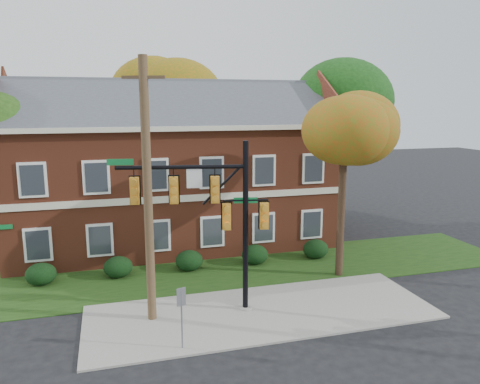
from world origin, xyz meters
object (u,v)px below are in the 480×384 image
object	(u,v)px
traffic_signal	(214,208)
hedge_far_left	(41,274)
tree_near_right	(350,140)
utility_pole	(148,192)
hedge_left	(118,267)
sign_post	(182,308)
apartment_building	(173,161)
tree_far_rear	(175,97)
hedge_far_right	(316,249)
tree_right_rear	(339,107)
hedge_center	(189,261)
hedge_right	(255,255)

from	to	relation	value
traffic_signal	hedge_far_left	bearing A→B (deg)	155.87
tree_near_right	utility_pole	distance (m)	9.97
hedge_far_left	hedge_left	size ratio (longest dim) A/B	1.00
hedge_far_left	sign_post	size ratio (longest dim) A/B	0.62
apartment_building	tree_far_rear	size ratio (longest dim) A/B	1.63
hedge_far_left	hedge_far_right	distance (m)	14.00
tree_right_rear	hedge_center	bearing A→B (deg)	-151.63
hedge_center	tree_far_rear	world-z (taller)	tree_far_rear
apartment_building	hedge_far_left	xyz separation A→B (m)	(-7.00, -5.25, -4.46)
traffic_signal	tree_right_rear	bearing A→B (deg)	55.91
apartment_building	hedge_far_right	distance (m)	9.82
hedge_right	traffic_signal	world-z (taller)	traffic_signal
hedge_left	hedge_far_right	world-z (taller)	same
hedge_far_left	hedge_far_right	world-z (taller)	same
traffic_signal	sign_post	bearing A→B (deg)	-112.57
hedge_left	utility_pole	size ratio (longest dim) A/B	0.14
hedge_far_left	hedge_center	bearing A→B (deg)	0.00
tree_far_rear	traffic_signal	size ratio (longest dim) A/B	1.65
hedge_left	traffic_signal	distance (m)	7.30
hedge_far_left	sign_post	xyz separation A→B (m)	(5.43, -7.69, 1.01)
apartment_building	traffic_signal	bearing A→B (deg)	-88.99
utility_pole	tree_near_right	bearing A→B (deg)	33.16
hedge_far_left	hedge_right	bearing A→B (deg)	0.00
hedge_far_left	hedge_left	xyz separation A→B (m)	(3.50, 0.00, 0.00)
apartment_building	hedge_far_left	size ratio (longest dim) A/B	13.43
apartment_building	tree_right_rear	world-z (taller)	tree_right_rear
tree_near_right	traffic_signal	world-z (taller)	tree_near_right
hedge_left	tree_right_rear	bearing A→B (deg)	22.42
tree_right_rear	hedge_far_left	bearing A→B (deg)	-161.55
traffic_signal	apartment_building	bearing A→B (deg)	101.90
hedge_far_right	sign_post	distance (m)	11.56
hedge_left	utility_pole	xyz separation A→B (m)	(1.15, -5.11, 4.58)
hedge_far_left	traffic_signal	size ratio (longest dim) A/B	0.20
tree_right_rear	sign_post	world-z (taller)	tree_right_rear
hedge_far_left	tree_far_rear	world-z (taller)	tree_far_rear
traffic_signal	tree_near_right	bearing A→B (deg)	28.21
utility_pole	hedge_far_left	bearing A→B (deg)	152.14
hedge_center	tree_near_right	world-z (taller)	tree_near_right
hedge_left	hedge_center	xyz separation A→B (m)	(3.50, 0.00, 0.00)
tree_far_rear	hedge_far_right	bearing A→B (deg)	-66.63
hedge_left	hedge_center	distance (m)	3.50
tree_right_rear	traffic_signal	distance (m)	16.20
apartment_building	tree_right_rear	bearing A→B (deg)	4.33
hedge_left	hedge_center	world-z (taller)	same
tree_near_right	sign_post	bearing A→B (deg)	-151.12
hedge_center	tree_near_right	size ratio (longest dim) A/B	0.16
hedge_left	hedge_far_left	bearing A→B (deg)	180.00
hedge_far_left	tree_right_rear	size ratio (longest dim) A/B	0.13
hedge_left	hedge_far_right	xyz separation A→B (m)	(10.50, 0.00, 0.00)
hedge_center	tree_right_rear	distance (m)	14.94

